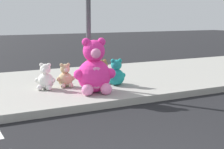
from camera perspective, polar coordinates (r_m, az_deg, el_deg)
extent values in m
cube|color=#9E9B93|center=(8.23, -12.56, -2.22)|extent=(28.00, 4.40, 0.15)
cylinder|color=#4C4C51|center=(7.63, -4.05, 9.74)|extent=(0.11, 0.11, 3.20)
sphere|color=#F22D93|center=(7.19, -3.07, -0.21)|extent=(0.72, 0.72, 0.72)
ellipsoid|color=pink|center=(6.94, -2.68, -0.58)|extent=(0.42, 0.25, 0.47)
sphere|color=#F22D93|center=(7.11, -3.11, 4.04)|extent=(0.47, 0.47, 0.47)
sphere|color=pink|center=(6.92, -2.81, 3.64)|extent=(0.22, 0.22, 0.22)
sphere|color=#F22D93|center=(7.13, -1.82, 5.58)|extent=(0.18, 0.18, 0.18)
sphere|color=#F22D93|center=(7.16, -0.26, 0.20)|extent=(0.22, 0.22, 0.22)
sphere|color=pink|center=(6.98, -1.00, -2.48)|extent=(0.25, 0.25, 0.25)
sphere|color=#F22D93|center=(7.07, -4.45, 5.52)|extent=(0.18, 0.18, 0.18)
sphere|color=#F22D93|center=(7.04, -5.67, -0.02)|extent=(0.22, 0.22, 0.22)
sphere|color=pink|center=(6.90, -4.20, -2.64)|extent=(0.25, 0.25, 0.25)
sphere|color=olive|center=(8.34, -1.49, -0.09)|extent=(0.35, 0.35, 0.35)
ellipsoid|color=tan|center=(8.40, -2.24, -0.02)|extent=(0.20, 0.17, 0.22)
sphere|color=olive|center=(8.29, -1.50, 1.66)|extent=(0.23, 0.23, 0.23)
sphere|color=tan|center=(8.34, -2.08, 1.61)|extent=(0.10, 0.10, 0.10)
sphere|color=olive|center=(8.21, -1.77, 2.22)|extent=(0.09, 0.09, 0.09)
sphere|color=olive|center=(8.21, -2.30, -0.07)|extent=(0.11, 0.11, 0.11)
sphere|color=tan|center=(8.34, -2.68, -0.88)|extent=(0.12, 0.12, 0.12)
sphere|color=olive|center=(8.35, -1.24, 2.35)|extent=(0.09, 0.09, 0.09)
sphere|color=olive|center=(8.49, -1.22, 0.28)|extent=(0.11, 0.11, 0.11)
sphere|color=tan|center=(8.51, -2.05, -0.66)|extent=(0.12, 0.12, 0.12)
sphere|color=tan|center=(7.83, -7.97, -0.85)|extent=(0.34, 0.34, 0.34)
ellipsoid|color=beige|center=(7.71, -7.76, -1.01)|extent=(0.19, 0.10, 0.22)
sphere|color=tan|center=(7.79, -8.02, 0.98)|extent=(0.22, 0.22, 0.22)
sphere|color=beige|center=(7.70, -7.85, 0.78)|extent=(0.10, 0.10, 0.10)
sphere|color=tan|center=(7.79, -7.47, 1.67)|extent=(0.09, 0.09, 0.09)
sphere|color=tan|center=(7.82, -6.75, -0.65)|extent=(0.11, 0.11, 0.11)
sphere|color=beige|center=(7.74, -7.03, -1.81)|extent=(0.12, 0.12, 0.12)
sphere|color=tan|center=(7.76, -8.59, 1.60)|extent=(0.09, 0.09, 0.09)
sphere|color=tan|center=(7.75, -9.07, -0.80)|extent=(0.11, 0.11, 0.11)
sphere|color=beige|center=(7.69, -8.38, -1.91)|extent=(0.12, 0.12, 0.12)
sphere|color=white|center=(7.65, -11.24, -1.11)|extent=(0.36, 0.36, 0.36)
ellipsoid|color=white|center=(7.53, -11.48, -1.30)|extent=(0.21, 0.17, 0.24)
sphere|color=white|center=(7.61, -11.30, 0.90)|extent=(0.24, 0.24, 0.24)
sphere|color=white|center=(7.51, -11.49, 0.67)|extent=(0.11, 0.11, 0.11)
sphere|color=white|center=(7.57, -10.71, 1.61)|extent=(0.09, 0.09, 0.09)
sphere|color=white|center=(7.56, -10.05, -0.99)|extent=(0.11, 0.11, 0.11)
sphere|color=white|center=(7.50, -10.75, -2.25)|extent=(0.13, 0.13, 0.13)
sphere|color=white|center=(7.61, -11.94, 1.62)|extent=(0.09, 0.09, 0.09)
sphere|color=white|center=(7.65, -12.58, -0.96)|extent=(0.11, 0.11, 0.11)
sphere|color=white|center=(7.55, -12.23, -2.22)|extent=(0.13, 0.13, 0.13)
sphere|color=teal|center=(7.93, 0.74, -0.45)|extent=(0.39, 0.39, 0.39)
ellipsoid|color=#7BBFBC|center=(8.06, 0.43, -0.28)|extent=(0.23, 0.12, 0.25)
sphere|color=teal|center=(7.88, 0.74, 1.63)|extent=(0.26, 0.26, 0.26)
sphere|color=#7BBFBC|center=(7.98, 0.50, 1.63)|extent=(0.12, 0.12, 0.12)
sphere|color=teal|center=(7.84, 0.12, 2.34)|extent=(0.10, 0.10, 0.10)
sphere|color=teal|center=(7.91, -0.65, -0.25)|extent=(0.12, 0.12, 0.12)
sphere|color=#7BBFBC|center=(8.08, -0.35, -1.18)|extent=(0.13, 0.13, 0.13)
sphere|color=teal|center=(7.89, 1.36, 2.39)|extent=(0.10, 0.10, 0.10)
sphere|color=teal|center=(8.02, 1.89, -0.11)|extent=(0.12, 0.12, 0.12)
sphere|color=#7BBFBC|center=(8.14, 1.10, -1.09)|extent=(0.13, 0.13, 0.13)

